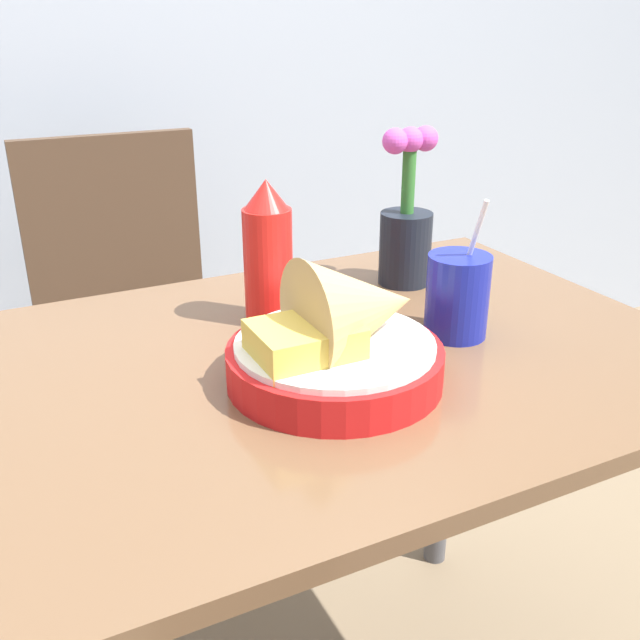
{
  "coord_description": "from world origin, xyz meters",
  "views": [
    {
      "loc": [
        -0.38,
        -0.76,
        1.17
      ],
      "look_at": [
        -0.01,
        -0.02,
        0.81
      ],
      "focal_mm": 40.0,
      "sensor_mm": 36.0,
      "label": 1
    }
  ],
  "objects_px": {
    "flower_vase": "(406,228)",
    "ketchup_bottle": "(268,255)",
    "drink_cup": "(457,298)",
    "chair_far_window": "(129,308)",
    "food_basket": "(343,338)"
  },
  "relations": [
    {
      "from": "flower_vase",
      "to": "ketchup_bottle",
      "type": "bearing_deg",
      "value": -169.58
    },
    {
      "from": "ketchup_bottle",
      "to": "drink_cup",
      "type": "bearing_deg",
      "value": -37.41
    },
    {
      "from": "chair_far_window",
      "to": "drink_cup",
      "type": "distance_m",
      "value": 0.91
    },
    {
      "from": "food_basket",
      "to": "drink_cup",
      "type": "distance_m",
      "value": 0.21
    },
    {
      "from": "chair_far_window",
      "to": "flower_vase",
      "type": "xyz_separation_m",
      "value": [
        0.35,
        -0.61,
        0.3
      ]
    },
    {
      "from": "chair_far_window",
      "to": "food_basket",
      "type": "height_order",
      "value": "chair_far_window"
    },
    {
      "from": "chair_far_window",
      "to": "food_basket",
      "type": "distance_m",
      "value": 0.92
    },
    {
      "from": "food_basket",
      "to": "ketchup_bottle",
      "type": "bearing_deg",
      "value": 92.2
    },
    {
      "from": "ketchup_bottle",
      "to": "flower_vase",
      "type": "xyz_separation_m",
      "value": [
        0.26,
        0.05,
        -0.01
      ]
    },
    {
      "from": "drink_cup",
      "to": "flower_vase",
      "type": "relative_size",
      "value": 0.77
    },
    {
      "from": "flower_vase",
      "to": "drink_cup",
      "type": "bearing_deg",
      "value": -103.58
    },
    {
      "from": "food_basket",
      "to": "ketchup_bottle",
      "type": "xyz_separation_m",
      "value": [
        -0.01,
        0.21,
        0.05
      ]
    },
    {
      "from": "drink_cup",
      "to": "food_basket",
      "type": "bearing_deg",
      "value": -166.59
    },
    {
      "from": "food_basket",
      "to": "drink_cup",
      "type": "bearing_deg",
      "value": 13.41
    },
    {
      "from": "chair_far_window",
      "to": "ketchup_bottle",
      "type": "distance_m",
      "value": 0.73
    }
  ]
}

